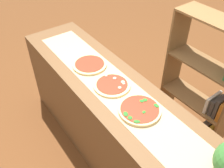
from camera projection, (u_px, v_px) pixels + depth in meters
The scene contains 7 objects.
ground_plane at pixel (112, 151), 2.58m from camera, with size 12.00×12.00×0.00m, color brown.
counter at pixel (112, 123), 2.29m from camera, with size 2.33×0.56×0.89m, color brown.
parchment_paper at pixel (112, 86), 2.00m from camera, with size 1.97×0.34×0.00m, color tan.
pizza_plain_0 at pixel (90, 64), 2.20m from camera, with size 0.30×0.30×0.02m.
pizza_mushroom_1 at pixel (112, 85), 1.99m from camera, with size 0.30×0.30×0.02m.
pizza_spinach_2 at pixel (139, 110), 1.78m from camera, with size 0.31×0.31×0.03m.
bookshelf at pixel (206, 93), 2.37m from camera, with size 0.71×0.28×1.32m.
Camera 1 is at (1.22, -0.88, 2.20)m, focal length 40.15 mm.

